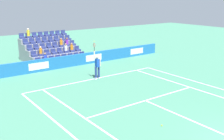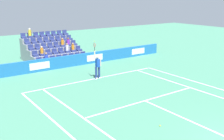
# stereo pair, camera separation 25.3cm
# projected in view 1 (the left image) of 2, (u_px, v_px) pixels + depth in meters

# --- Properties ---
(line_baseline) EXTENTS (10.97, 0.10, 0.01)m
(line_baseline) POSITION_uv_depth(u_px,v_px,m) (95.00, 79.00, 20.17)
(line_baseline) COLOR white
(line_baseline) RESTS_ON ground
(line_service) EXTENTS (8.23, 0.10, 0.01)m
(line_service) POSITION_uv_depth(u_px,v_px,m) (145.00, 101.00, 15.90)
(line_service) COLOR white
(line_service) RESTS_ON ground
(line_centre_service) EXTENTS (0.10, 6.40, 0.01)m
(line_centre_service) POSITION_uv_depth(u_px,v_px,m) (190.00, 120.00, 13.41)
(line_centre_service) COLOR white
(line_centre_service) RESTS_ON ground
(line_singles_sideline_left) EXTENTS (0.10, 11.89, 0.01)m
(line_singles_sideline_left) POSITION_uv_depth(u_px,v_px,m) (90.00, 122.00, 13.19)
(line_singles_sideline_left) COLOR white
(line_singles_sideline_left) RESTS_ON ground
(line_singles_sideline_right) EXTENTS (0.10, 11.89, 0.01)m
(line_singles_sideline_right) POSITION_uv_depth(u_px,v_px,m) (196.00, 89.00, 17.90)
(line_singles_sideline_right) COLOR white
(line_singles_sideline_right) RESTS_ON ground
(line_doubles_sideline_left) EXTENTS (0.10, 11.89, 0.01)m
(line_doubles_sideline_left) POSITION_uv_depth(u_px,v_px,m) (65.00, 130.00, 12.40)
(line_doubles_sideline_left) COLOR white
(line_doubles_sideline_left) RESTS_ON ground
(line_doubles_sideline_right) EXTENTS (0.10, 11.89, 0.01)m
(line_doubles_sideline_right) POSITION_uv_depth(u_px,v_px,m) (208.00, 85.00, 18.69)
(line_doubles_sideline_right) COLOR white
(line_doubles_sideline_right) RESTS_ON ground
(line_centre_mark) EXTENTS (0.10, 0.20, 0.01)m
(line_centre_mark) POSITION_uv_depth(u_px,v_px,m) (96.00, 79.00, 20.09)
(line_centre_mark) COLOR white
(line_centre_mark) RESTS_ON ground
(sponsor_barrier) EXTENTS (21.12, 0.22, 1.02)m
(sponsor_barrier) POSITION_uv_depth(u_px,v_px,m) (68.00, 61.00, 23.41)
(sponsor_barrier) COLOR #1E66AD
(sponsor_barrier) RESTS_ON ground
(tennis_player) EXTENTS (0.52, 0.39, 2.85)m
(tennis_player) POSITION_uv_depth(u_px,v_px,m) (97.00, 66.00, 20.01)
(tennis_player) COLOR navy
(tennis_player) RESTS_ON ground
(stadium_stand) EXTENTS (4.96, 4.75, 3.04)m
(stadium_stand) POSITION_uv_depth(u_px,v_px,m) (50.00, 51.00, 26.10)
(stadium_stand) COLOR gray
(stadium_stand) RESTS_ON ground
(loose_tennis_ball) EXTENTS (0.07, 0.07, 0.07)m
(loose_tennis_ball) POSITION_uv_depth(u_px,v_px,m) (162.00, 125.00, 12.75)
(loose_tennis_ball) COLOR #D1E533
(loose_tennis_ball) RESTS_ON ground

